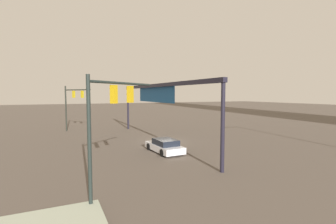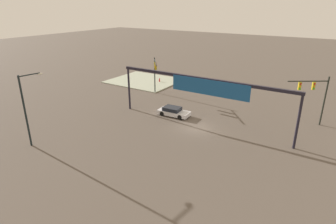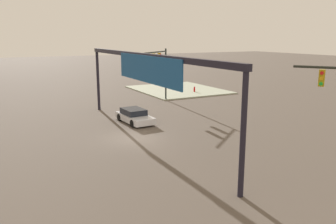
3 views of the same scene
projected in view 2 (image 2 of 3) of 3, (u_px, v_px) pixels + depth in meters
ground_plane at (196, 128)px, 35.47m from camera, size 230.02×230.02×0.00m
sidewalk_corner at (144, 81)px, 56.68m from camera, size 13.03×11.08×0.15m
traffic_signal_near_corner at (315, 92)px, 34.74m from camera, size 4.28×2.97×6.35m
traffic_signal_opposite_side at (155, 69)px, 46.57m from camera, size 3.43×4.28×6.11m
streetlamp_curved_arm at (27, 105)px, 29.67m from camera, size 0.58×2.62×7.87m
overhead_sign_gantry at (203, 86)px, 34.05m from camera, size 23.14×0.43×6.32m
sedan_car_approaching at (173, 112)px, 39.17m from camera, size 4.55×2.17×1.21m
fire_hydrant_on_curb at (159, 80)px, 55.64m from camera, size 0.33×0.22×0.71m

